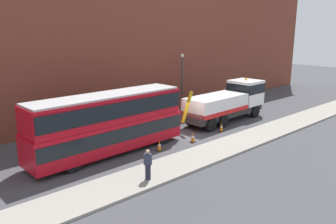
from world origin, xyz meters
name	(u,v)px	position (x,y,z in m)	size (l,w,h in m)	color
ground_plane	(183,135)	(0.00, 0.00, 0.00)	(120.00, 120.00, 0.00)	#424247
near_kerb	(225,147)	(0.00, -4.20, 0.07)	(60.00, 2.80, 0.15)	gray
building_facade	(125,30)	(0.00, 7.68, 8.07)	(60.00, 1.50, 16.00)	brown
recovery_tow_truck	(228,102)	(6.06, 0.39, 1.76)	(10.18, 2.93, 3.67)	#2D2D2D
double_decker_bus	(109,121)	(-6.58, 0.37, 2.23)	(11.11, 2.91, 4.06)	#B70C19
pedestrian_onlooker	(148,165)	(-7.37, -4.72, 0.99)	(0.44, 0.48, 1.71)	#232333
traffic_cone_near_bus	(159,146)	(-3.76, -1.45, 0.34)	(0.36, 0.36, 0.72)	orange
traffic_cone_midway	(193,138)	(-0.77, -1.76, 0.34)	(0.36, 0.36, 0.72)	orange
traffic_cone_near_truck	(221,127)	(2.94, -1.43, 0.34)	(0.36, 0.36, 0.72)	orange
street_lamp	(182,78)	(5.15, 5.49, 3.47)	(0.36, 0.36, 5.83)	#38383D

